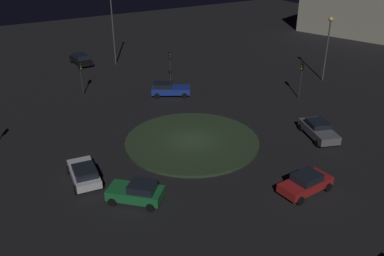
{
  "coord_description": "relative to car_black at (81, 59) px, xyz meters",
  "views": [
    {
      "loc": [
        -28.42,
        16.61,
        17.38
      ],
      "look_at": [
        0.0,
        0.0,
        1.4
      ],
      "focal_mm": 39.13,
      "sensor_mm": 36.0,
      "label": 1
    }
  ],
  "objects": [
    {
      "name": "ground_plane",
      "position": [
        -27.61,
        -1.6,
        -0.75
      ],
      "size": [
        119.52,
        119.52,
        0.0
      ],
      "primitive_type": "plane",
      "color": "black"
    },
    {
      "name": "roundabout_island",
      "position": [
        -27.61,
        -1.6,
        -0.64
      ],
      "size": [
        11.9,
        11.9,
        0.23
      ],
      "primitive_type": "cylinder",
      "color": "#2D4228",
      "rests_on": "ground_plane"
    },
    {
      "name": "car_black",
      "position": [
        0.0,
        0.0,
        0.0
      ],
      "size": [
        4.55,
        2.2,
        1.43
      ],
      "rotation": [
        0.0,
        0.0,
        3.2
      ],
      "color": "black",
      "rests_on": "ground_plane"
    },
    {
      "name": "car_grey",
      "position": [
        -32.56,
        -11.97,
        0.01
      ],
      "size": [
        4.94,
        3.22,
        1.47
      ],
      "rotation": [
        0.0,
        0.0,
        2.82
      ],
      "color": "slate",
      "rests_on": "ground_plane"
    },
    {
      "name": "car_green",
      "position": [
        -33.34,
        6.16,
        0.02
      ],
      "size": [
        3.92,
        3.99,
        1.53
      ],
      "rotation": [
        0.0,
        0.0,
        0.81
      ],
      "color": "#1E7238",
      "rests_on": "ground_plane"
    },
    {
      "name": "car_red",
      "position": [
        -38.38,
        -4.77,
        0.01
      ],
      "size": [
        2.24,
        4.16,
        1.48
      ],
      "rotation": [
        0.0,
        0.0,
        1.64
      ],
      "color": "red",
      "rests_on": "ground_plane"
    },
    {
      "name": "car_blue",
      "position": [
        -16.47,
        -5.13,
        0.01
      ],
      "size": [
        3.69,
        4.63,
        1.48
      ],
      "rotation": [
        0.0,
        0.0,
        4.2
      ],
      "color": "#1E38A5",
      "rests_on": "ground_plane"
    },
    {
      "name": "car_white",
      "position": [
        -29.05,
        8.56,
        -0.01
      ],
      "size": [
        4.33,
        2.38,
        1.42
      ],
      "rotation": [
        0.0,
        0.0,
        -0.1
      ],
      "color": "white",
      "rests_on": "ground_plane"
    },
    {
      "name": "traffic_light_east",
      "position": [
        -13.23,
        -6.98,
        2.05
      ],
      "size": [
        0.39,
        0.36,
        3.92
      ],
      "rotation": [
        0.0,
        0.0,
        2.78
      ],
      "color": "#2D2D2D",
      "rests_on": "ground_plane"
    },
    {
      "name": "traffic_light_south",
      "position": [
        -24.51,
        -17.2,
        2.21
      ],
      "size": [
        0.34,
        0.38,
        4.16
      ],
      "rotation": [
        0.0,
        0.0,
        1.77
      ],
      "color": "#2D2D2D",
      "rests_on": "ground_plane"
    },
    {
      "name": "traffic_light_east_near",
      "position": [
        -11.37,
        3.22,
        1.99
      ],
      "size": [
        0.39,
        0.35,
        3.84
      ],
      "rotation": [
        0.0,
        0.0,
        -2.85
      ],
      "color": "#2D2D2D",
      "rests_on": "ground_plane"
    },
    {
      "name": "streetlamp_east",
      "position": [
        -2.21,
        -4.18,
        5.03
      ],
      "size": [
        0.49,
        0.49,
        9.34
      ],
      "color": "#4C4C51",
      "rests_on": "ground_plane"
    },
    {
      "name": "streetlamp_south",
      "position": [
        -21.51,
        -24.01,
        4.63
      ],
      "size": [
        0.58,
        0.58,
        7.81
      ],
      "color": "#4C4C51",
      "rests_on": "ground_plane"
    }
  ]
}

